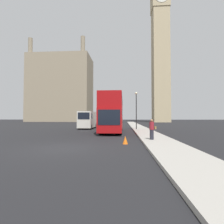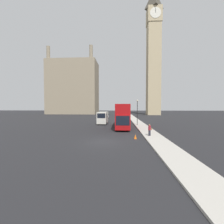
{
  "view_description": "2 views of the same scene",
  "coord_description": "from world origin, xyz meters",
  "px_view_note": "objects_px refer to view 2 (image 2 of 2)",
  "views": [
    {
      "loc": [
        3.69,
        -10.15,
        1.8
      ],
      "look_at": [
        2.27,
        10.8,
        2.48
      ],
      "focal_mm": 28.0,
      "sensor_mm": 36.0,
      "label": 1
    },
    {
      "loc": [
        1.94,
        -16.8,
        3.96
      ],
      "look_at": [
        -0.28,
        21.86,
        2.66
      ],
      "focal_mm": 24.0,
      "sensor_mm": 36.0,
      "label": 2
    }
  ],
  "objects_px": {
    "clock_tower": "(154,51)",
    "parked_sedan": "(106,116)",
    "red_double_decker_bus": "(122,115)",
    "street_lamp": "(137,108)",
    "white_van": "(103,118)",
    "pedestrian": "(150,130)"
  },
  "relations": [
    {
      "from": "street_lamp",
      "to": "parked_sedan",
      "type": "height_order",
      "value": "street_lamp"
    },
    {
      "from": "red_double_decker_bus",
      "to": "parked_sedan",
      "type": "height_order",
      "value": "red_double_decker_bus"
    },
    {
      "from": "white_van",
      "to": "street_lamp",
      "type": "height_order",
      "value": "street_lamp"
    },
    {
      "from": "clock_tower",
      "to": "street_lamp",
      "type": "distance_m",
      "value": 54.45
    },
    {
      "from": "street_lamp",
      "to": "parked_sedan",
      "type": "bearing_deg",
      "value": 113.98
    },
    {
      "from": "street_lamp",
      "to": "white_van",
      "type": "bearing_deg",
      "value": 159.19
    },
    {
      "from": "red_double_decker_bus",
      "to": "street_lamp",
      "type": "xyz_separation_m",
      "value": [
        3.21,
        3.26,
        1.21
      ]
    },
    {
      "from": "clock_tower",
      "to": "street_lamp",
      "type": "height_order",
      "value": "clock_tower"
    },
    {
      "from": "clock_tower",
      "to": "street_lamp",
      "type": "relative_size",
      "value": 11.65
    },
    {
      "from": "clock_tower",
      "to": "parked_sedan",
      "type": "bearing_deg",
      "value": -130.62
    },
    {
      "from": "clock_tower",
      "to": "parked_sedan",
      "type": "relative_size",
      "value": 14.21
    },
    {
      "from": "parked_sedan",
      "to": "pedestrian",
      "type": "bearing_deg",
      "value": -74.06
    },
    {
      "from": "pedestrian",
      "to": "parked_sedan",
      "type": "distance_m",
      "value": 32.81
    },
    {
      "from": "white_van",
      "to": "parked_sedan",
      "type": "distance_m",
      "value": 16.68
    },
    {
      "from": "street_lamp",
      "to": "parked_sedan",
      "type": "distance_m",
      "value": 21.63
    },
    {
      "from": "red_double_decker_bus",
      "to": "parked_sedan",
      "type": "xyz_separation_m",
      "value": [
        -5.49,
        22.82,
        -1.83
      ]
    },
    {
      "from": "clock_tower",
      "to": "white_van",
      "type": "relative_size",
      "value": 10.59
    },
    {
      "from": "white_van",
      "to": "parked_sedan",
      "type": "height_order",
      "value": "white_van"
    },
    {
      "from": "pedestrian",
      "to": "street_lamp",
      "type": "xyz_separation_m",
      "value": [
        -0.3,
        11.98,
        2.79
      ]
    },
    {
      "from": "white_van",
      "to": "parked_sedan",
      "type": "bearing_deg",
      "value": 93.36
    },
    {
      "from": "red_double_decker_bus",
      "to": "street_lamp",
      "type": "bearing_deg",
      "value": 45.42
    },
    {
      "from": "clock_tower",
      "to": "pedestrian",
      "type": "height_order",
      "value": "clock_tower"
    }
  ]
}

